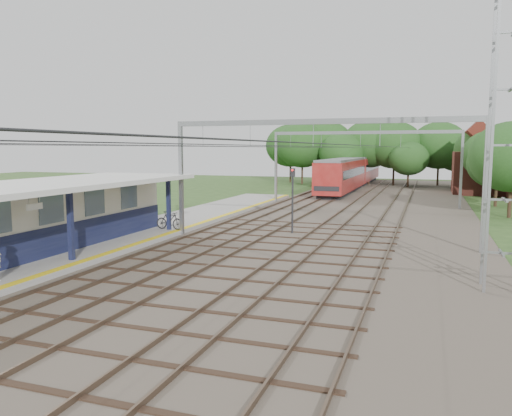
% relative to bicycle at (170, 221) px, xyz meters
% --- Properties ---
extents(ground, '(160.00, 160.00, 0.00)m').
position_rel_bicycle_xyz_m(ground, '(5.85, -15.00, -0.92)').
color(ground, '#2D4C1E').
rests_on(ground, ground).
extents(ballast_bed, '(18.00, 90.00, 0.10)m').
position_rel_bicycle_xyz_m(ballast_bed, '(9.85, 15.00, -0.87)').
color(ballast_bed, '#473D33').
rests_on(ballast_bed, ground).
extents(platform, '(5.00, 52.00, 0.35)m').
position_rel_bicycle_xyz_m(platform, '(-1.65, -1.00, -0.74)').
color(platform, gray).
rests_on(platform, ground).
extents(yellow_stripe, '(0.45, 52.00, 0.01)m').
position_rel_bicycle_xyz_m(yellow_stripe, '(0.60, -1.00, -0.56)').
color(yellow_stripe, yellow).
rests_on(yellow_stripe, platform).
extents(station_building, '(3.41, 18.00, 3.40)m').
position_rel_bicycle_xyz_m(station_building, '(-3.03, -8.00, 1.13)').
color(station_building, beige).
rests_on(station_building, platform).
extents(canopy, '(6.40, 20.00, 3.44)m').
position_rel_bicycle_xyz_m(canopy, '(-1.92, -9.00, 2.73)').
color(canopy, '#111638').
rests_on(canopy, platform).
extents(rail_tracks, '(11.80, 88.00, 0.15)m').
position_rel_bicycle_xyz_m(rail_tracks, '(7.35, 15.00, -0.74)').
color(rail_tracks, brown).
rests_on(rail_tracks, ballast_bed).
extents(catenary_system, '(17.22, 88.00, 7.00)m').
position_rel_bicycle_xyz_m(catenary_system, '(9.24, 10.28, 4.59)').
color(catenary_system, gray).
rests_on(catenary_system, ground).
extents(lattice_pylon, '(1.30, 1.30, 12.00)m').
position_rel_bicycle_xyz_m(lattice_pylon, '(17.85, -7.00, 5.08)').
color(lattice_pylon, gray).
rests_on(lattice_pylon, ground).
extents(tree_band, '(31.72, 30.88, 8.82)m').
position_rel_bicycle_xyz_m(tree_band, '(9.69, 42.12, 4.00)').
color(tree_band, '#382619').
rests_on(tree_band, ground).
extents(house_far, '(8.00, 6.12, 8.66)m').
position_rel_bicycle_xyz_m(house_far, '(21.85, 37.00, 2.32)').
color(house_far, brown).
rests_on(house_far, ground).
extents(bicycle, '(1.91, 0.63, 1.13)m').
position_rel_bicycle_xyz_m(bicycle, '(0.00, 0.00, 0.00)').
color(bicycle, black).
rests_on(bicycle, platform).
extents(train, '(3.11, 38.75, 4.07)m').
position_rel_bicycle_xyz_m(train, '(5.35, 42.35, 1.35)').
color(train, black).
rests_on(train, ballast_bed).
extents(signal_post, '(0.30, 0.27, 4.17)m').
position_rel_bicycle_xyz_m(signal_post, '(7.20, 2.63, 1.67)').
color(signal_post, black).
rests_on(signal_post, ground).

